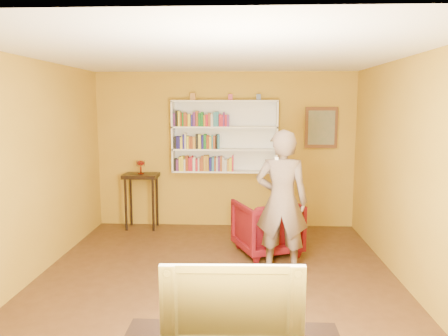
% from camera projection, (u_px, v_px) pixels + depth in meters
% --- Properties ---
extents(room_shell, '(5.30, 5.80, 2.88)m').
position_uv_depth(room_shell, '(216.00, 200.00, 5.21)').
color(room_shell, '#422815').
rests_on(room_shell, ground).
extents(bookshelf, '(1.80, 0.29, 1.23)m').
position_uv_depth(bookshelf, '(225.00, 137.00, 7.51)').
color(bookshelf, white).
rests_on(bookshelf, room_shell).
extents(books_row_lower, '(1.01, 0.19, 0.27)m').
position_uv_depth(books_row_lower, '(204.00, 164.00, 7.48)').
color(books_row_lower, black).
rests_on(books_row_lower, bookshelf).
extents(books_row_middle, '(0.77, 0.19, 0.26)m').
position_uv_depth(books_row_middle, '(197.00, 142.00, 7.44)').
color(books_row_middle, black).
rests_on(books_row_middle, bookshelf).
extents(books_row_upper, '(0.94, 0.19, 0.27)m').
position_uv_depth(books_row_upper, '(201.00, 120.00, 7.38)').
color(books_row_upper, '#5A2570').
rests_on(books_row_upper, bookshelf).
extents(ornament_left, '(0.09, 0.09, 0.12)m').
position_uv_depth(ornament_left, '(193.00, 97.00, 7.37)').
color(ornament_left, '#BA7D35').
rests_on(ornament_left, bookshelf).
extents(ornament_centre, '(0.07, 0.07, 0.10)m').
position_uv_depth(ornament_centre, '(230.00, 97.00, 7.35)').
color(ornament_centre, '#AC3954').
rests_on(ornament_centre, bookshelf).
extents(ornament_right, '(0.07, 0.07, 0.10)m').
position_uv_depth(ornament_right, '(259.00, 97.00, 7.32)').
color(ornament_right, slate).
rests_on(ornament_right, bookshelf).
extents(framed_painting, '(0.55, 0.05, 0.70)m').
position_uv_depth(framed_painting, '(321.00, 128.00, 7.46)').
color(framed_painting, '#532D17').
rests_on(framed_painting, room_shell).
extents(console_table, '(0.59, 0.45, 0.96)m').
position_uv_depth(console_table, '(141.00, 183.00, 7.53)').
color(console_table, black).
rests_on(console_table, ground).
extents(ruby_lustre, '(0.14, 0.14, 0.23)m').
position_uv_depth(ruby_lustre, '(141.00, 164.00, 7.48)').
color(ruby_lustre, '#980E0D').
rests_on(ruby_lustre, console_table).
extents(armchair, '(1.08, 1.09, 0.77)m').
position_uv_depth(armchair, '(267.00, 227.00, 6.32)').
color(armchair, '#4B0510').
rests_on(armchair, ground).
extents(person, '(0.72, 0.53, 1.84)m').
position_uv_depth(person, '(282.00, 202.00, 5.55)').
color(person, '#6B584E').
rests_on(person, ground).
extents(game_remote, '(0.04, 0.15, 0.04)m').
position_uv_depth(game_remote, '(276.00, 158.00, 5.15)').
color(game_remote, white).
rests_on(game_remote, person).
extents(television, '(0.97, 0.16, 0.56)m').
position_uv_depth(television, '(232.00, 299.00, 3.00)').
color(television, black).
rests_on(television, tv_cabinet).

